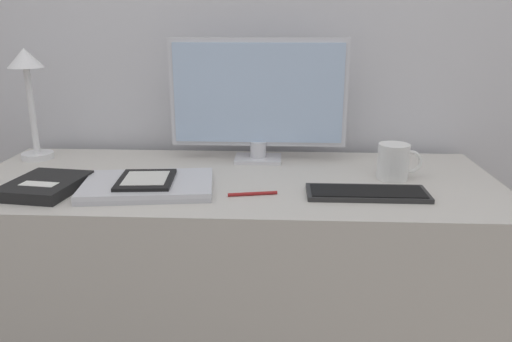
% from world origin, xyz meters
% --- Properties ---
extents(wall_back, '(3.60, 0.05, 2.40)m').
position_xyz_m(wall_back, '(0.00, 0.58, 1.20)').
color(wall_back, silver).
rests_on(wall_back, ground_plane).
extents(desk, '(1.52, 0.62, 0.71)m').
position_xyz_m(desk, '(0.00, 0.20, 0.35)').
color(desk, beige).
rests_on(desk, ground_plane).
extents(monitor, '(0.56, 0.11, 0.39)m').
position_xyz_m(monitor, '(0.06, 0.39, 0.91)').
color(monitor, silver).
rests_on(monitor, desk).
extents(keyboard, '(0.32, 0.12, 0.01)m').
position_xyz_m(keyboard, '(0.36, 0.07, 0.72)').
color(keyboard, '#282828').
rests_on(keyboard, desk).
extents(laptop, '(0.37, 0.27, 0.02)m').
position_xyz_m(laptop, '(-0.22, 0.09, 0.72)').
color(laptop, '#BCBCC1').
rests_on(laptop, desk).
extents(ereader, '(0.16, 0.18, 0.01)m').
position_xyz_m(ereader, '(-0.22, 0.08, 0.74)').
color(ereader, black).
rests_on(ereader, laptop).
extents(desk_lamp, '(0.11, 0.11, 0.36)m').
position_xyz_m(desk_lamp, '(-0.67, 0.38, 0.96)').
color(desk_lamp, white).
rests_on(desk_lamp, desk).
extents(notebook, '(0.20, 0.24, 0.03)m').
position_xyz_m(notebook, '(-0.49, 0.06, 0.72)').
color(notebook, black).
rests_on(notebook, desk).
extents(coffee_mug, '(0.13, 0.09, 0.10)m').
position_xyz_m(coffee_mug, '(0.46, 0.22, 0.76)').
color(coffee_mug, white).
rests_on(coffee_mug, desk).
extents(pen, '(0.13, 0.03, 0.01)m').
position_xyz_m(pen, '(0.06, 0.06, 0.71)').
color(pen, maroon).
rests_on(pen, desk).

